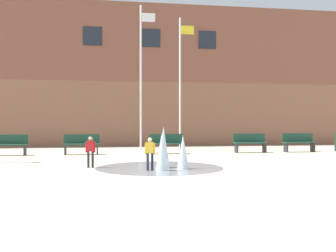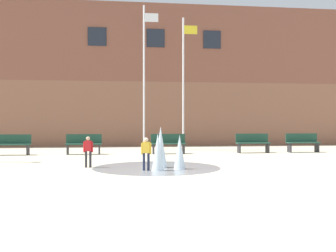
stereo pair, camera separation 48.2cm
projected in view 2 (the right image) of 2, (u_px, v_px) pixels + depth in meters
The scene contains 12 objects.
ground_plane at pixel (215, 184), 9.07m from camera, with size 100.00×100.00×0.00m, color #BCB299.
library_building at pixel (152, 80), 26.83m from camera, with size 36.00×6.05×8.73m.
splash_fountain at pixel (163, 153), 12.17m from camera, with size 4.04×4.04×1.31m.
park_bench_left_of_flagpoles at pixel (12, 144), 17.35m from camera, with size 1.60×0.44×0.91m.
park_bench_under_left_flagpole at pixel (84, 144), 17.74m from camera, with size 1.60×0.44×0.91m.
park_bench_center at pixel (168, 143), 18.09m from camera, with size 1.60×0.44×0.91m.
park_bench_under_right_flagpole at pixel (253, 143), 18.67m from camera, with size 1.60×0.44×0.91m.
park_bench_far_right at pixel (303, 142), 19.01m from camera, with size 1.60×0.44×0.91m.
child_running at pixel (88, 149), 12.51m from camera, with size 0.31×0.13×0.99m.
child_in_fountain at pixel (146, 151), 11.70m from camera, with size 0.31×0.17×0.99m.
flagpole_left at pixel (145, 73), 20.50m from camera, with size 0.80×0.10×7.56m.
flagpole_right at pixel (184, 79), 20.76m from camera, with size 0.80×0.10×6.98m.
Camera 2 is at (-2.19, -8.85, 1.42)m, focal length 42.00 mm.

